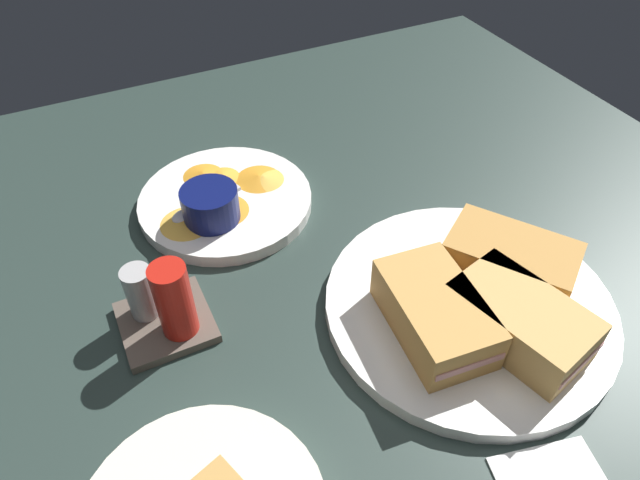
# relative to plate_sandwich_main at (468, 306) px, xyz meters

# --- Properties ---
(ground_plane) EXTENTS (1.10, 1.10, 0.03)m
(ground_plane) POSITION_rel_plate_sandwich_main_xyz_m (0.08, 0.09, -0.02)
(ground_plane) COLOR #283833
(plate_sandwich_main) EXTENTS (0.30, 0.30, 0.02)m
(plate_sandwich_main) POSITION_rel_plate_sandwich_main_xyz_m (0.00, 0.00, 0.00)
(plate_sandwich_main) COLOR white
(plate_sandwich_main) RESTS_ON ground_plane
(sandwich_half_near) EXTENTS (0.14, 0.09, 0.05)m
(sandwich_half_near) POSITION_rel_plate_sandwich_main_xyz_m (-0.01, 0.06, 0.03)
(sandwich_half_near) COLOR tan
(sandwich_half_near) RESTS_ON plate_sandwich_main
(sandwich_half_far) EXTENTS (0.15, 0.11, 0.05)m
(sandwich_half_far) POSITION_rel_plate_sandwich_main_xyz_m (-0.06, -0.01, 0.03)
(sandwich_half_far) COLOR tan
(sandwich_half_far) RESTS_ON plate_sandwich_main
(sandwich_half_extra) EXTENTS (0.15, 0.14, 0.05)m
(sandwich_half_extra) POSITION_rel_plate_sandwich_main_xyz_m (0.01, -0.06, 0.03)
(sandwich_half_extra) COLOR #C68C42
(sandwich_half_extra) RESTS_ON plate_sandwich_main
(ramekin_dark_sauce) EXTENTS (0.07, 0.07, 0.04)m
(ramekin_dark_sauce) POSITION_rel_plate_sandwich_main_xyz_m (0.00, -0.07, 0.03)
(ramekin_dark_sauce) COLOR navy
(ramekin_dark_sauce) RESTS_ON plate_sandwich_main
(spoon_by_dark_ramekin) EXTENTS (0.02, 0.10, 0.01)m
(spoon_by_dark_ramekin) POSITION_rel_plate_sandwich_main_xyz_m (0.01, -0.01, 0.01)
(spoon_by_dark_ramekin) COLOR silver
(spoon_by_dark_ramekin) RESTS_ON plate_sandwich_main
(plate_chips_companion) EXTENTS (0.22, 0.22, 0.02)m
(plate_chips_companion) POSITION_rel_plate_sandwich_main_xyz_m (0.27, 0.17, 0.00)
(plate_chips_companion) COLOR white
(plate_chips_companion) RESTS_ON ground_plane
(ramekin_light_gravy) EXTENTS (0.07, 0.07, 0.04)m
(ramekin_light_gravy) POSITION_rel_plate_sandwich_main_xyz_m (0.24, 0.20, 0.03)
(ramekin_light_gravy) COLOR #0C144C
(ramekin_light_gravy) RESTS_ON plate_chips_companion
(spoon_by_gravy_ramekin) EXTENTS (0.04, 0.10, 0.01)m
(spoon_by_gravy_ramekin) POSITION_rel_plate_sandwich_main_xyz_m (0.26, 0.22, 0.01)
(spoon_by_gravy_ramekin) COLOR silver
(spoon_by_gravy_ramekin) RESTS_ON plate_chips_companion
(plantain_chip_scatter) EXTENTS (0.16, 0.19, 0.01)m
(plantain_chip_scatter) POSITION_rel_plate_sandwich_main_xyz_m (0.28, 0.17, 0.01)
(plantain_chip_scatter) COLOR gold
(plantain_chip_scatter) RESTS_ON plate_chips_companion
(condiment_caddy) EXTENTS (0.09, 0.09, 0.10)m
(condiment_caddy) POSITION_rel_plate_sandwich_main_xyz_m (0.12, 0.29, 0.03)
(condiment_caddy) COLOR brown
(condiment_caddy) RESTS_ON ground_plane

